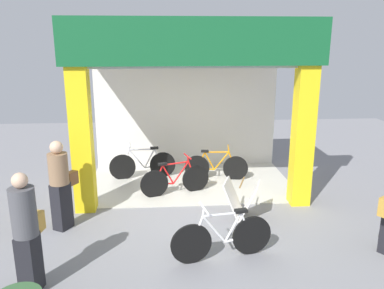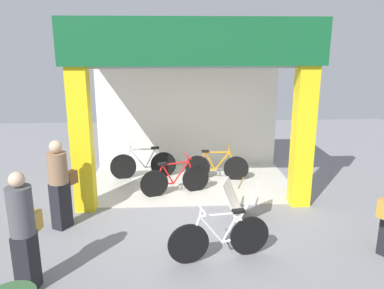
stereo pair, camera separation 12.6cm
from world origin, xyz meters
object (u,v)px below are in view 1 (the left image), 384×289
object	(u,v)px
bicycle_inside_2	(175,180)
bicycle_parked_0	(223,237)
bicycle_inside_0	(143,164)
bicycle_inside_1	(216,167)
pedestrian_0	(27,232)
sandwich_board_sign	(241,200)
pedestrian_1	(60,184)

from	to	relation	value
bicycle_inside_2	bicycle_parked_0	bearing A→B (deg)	-76.32
bicycle_inside_0	bicycle_parked_0	size ratio (longest dim) A/B	1.00
bicycle_inside_2	bicycle_parked_0	xyz separation A→B (m)	(0.66, -2.70, 0.01)
bicycle_inside_1	pedestrian_0	bearing A→B (deg)	-126.73
sandwich_board_sign	bicycle_inside_2	bearing A→B (deg)	134.41
sandwich_board_sign	pedestrian_1	distance (m)	3.39
bicycle_inside_2	bicycle_parked_0	size ratio (longest dim) A/B	0.94
bicycle_inside_0	pedestrian_0	distance (m)	4.65
pedestrian_0	pedestrian_1	size ratio (longest dim) A/B	1.04
bicycle_inside_1	pedestrian_0	distance (m)	5.25
pedestrian_0	bicycle_inside_0	bearing A→B (deg)	73.42
bicycle_parked_0	sandwich_board_sign	bearing A→B (deg)	67.74
bicycle_inside_2	bicycle_parked_0	world-z (taller)	bicycle_parked_0
bicycle_inside_0	pedestrian_1	distance (m)	2.94
bicycle_inside_2	pedestrian_0	distance (m)	3.94
bicycle_inside_0	bicycle_inside_2	xyz separation A→B (m)	(0.77, -1.12, -0.01)
bicycle_inside_1	bicycle_inside_2	xyz separation A→B (m)	(-1.04, -0.88, 0.01)
pedestrian_1	bicycle_inside_0	bearing A→B (deg)	62.43
bicycle_inside_2	pedestrian_0	world-z (taller)	pedestrian_0
bicycle_inside_2	bicycle_inside_0	bearing A→B (deg)	124.32
bicycle_inside_0	sandwich_board_sign	size ratio (longest dim) A/B	2.02
bicycle_inside_0	pedestrian_0	xyz separation A→B (m)	(-1.32, -4.43, 0.53)
bicycle_inside_1	bicycle_parked_0	distance (m)	3.60
bicycle_parked_0	sandwich_board_sign	world-z (taller)	bicycle_parked_0
bicycle_inside_0	pedestrian_1	world-z (taller)	pedestrian_1
bicycle_inside_0	bicycle_inside_2	bearing A→B (deg)	-55.68
bicycle_inside_2	sandwich_board_sign	size ratio (longest dim) A/B	1.91
bicycle_inside_2	pedestrian_1	xyz separation A→B (m)	(-2.11, -1.44, 0.51)
sandwich_board_sign	pedestrian_1	bearing A→B (deg)	-177.02
bicycle_inside_0	pedestrian_1	xyz separation A→B (m)	(-1.34, -2.56, 0.50)
bicycle_inside_1	sandwich_board_sign	xyz separation A→B (m)	(0.20, -2.15, 0.03)
bicycle_parked_0	pedestrian_0	bearing A→B (deg)	-167.55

